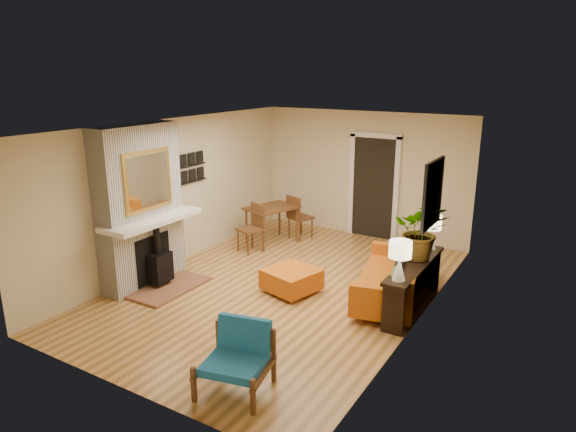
# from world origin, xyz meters

# --- Properties ---
(room_shell) EXTENTS (6.50, 6.50, 6.50)m
(room_shell) POSITION_xyz_m (0.60, 2.63, 1.24)
(room_shell) COLOR tan
(room_shell) RESTS_ON ground
(fireplace) EXTENTS (1.09, 1.68, 2.60)m
(fireplace) POSITION_xyz_m (-2.00, -1.00, 1.24)
(fireplace) COLOR white
(fireplace) RESTS_ON ground
(sofa) EXTENTS (1.28, 2.15, 0.79)m
(sofa) POSITION_xyz_m (1.73, 0.49, 0.35)
(sofa) COLOR silver
(sofa) RESTS_ON ground
(ottoman) EXTENTS (0.91, 0.91, 0.38)m
(ottoman) POSITION_xyz_m (0.23, -0.08, 0.22)
(ottoman) COLOR silver
(ottoman) RESTS_ON ground
(blue_chair) EXTENTS (0.86, 0.84, 0.76)m
(blue_chair) POSITION_xyz_m (1.02, -2.55, 0.41)
(blue_chair) COLOR brown
(blue_chair) RESTS_ON ground
(dining_table) EXTENTS (1.11, 1.75, 0.92)m
(dining_table) POSITION_xyz_m (-1.27, 1.75, 0.60)
(dining_table) COLOR brown
(dining_table) RESTS_ON ground
(console_table) EXTENTS (0.34, 1.85, 0.72)m
(console_table) POSITION_xyz_m (2.07, 0.30, 0.58)
(console_table) COLOR black
(console_table) RESTS_ON ground
(lamp_near) EXTENTS (0.30, 0.30, 0.54)m
(lamp_near) POSITION_xyz_m (2.07, -0.40, 1.06)
(lamp_near) COLOR white
(lamp_near) RESTS_ON console_table
(lamp_far) EXTENTS (0.30, 0.30, 0.54)m
(lamp_far) POSITION_xyz_m (2.07, 1.03, 1.06)
(lamp_far) COLOR white
(lamp_far) RESTS_ON console_table
(houseplant) EXTENTS (0.93, 0.87, 0.85)m
(houseplant) POSITION_xyz_m (2.06, 0.53, 1.15)
(houseplant) COLOR #1E5919
(houseplant) RESTS_ON console_table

